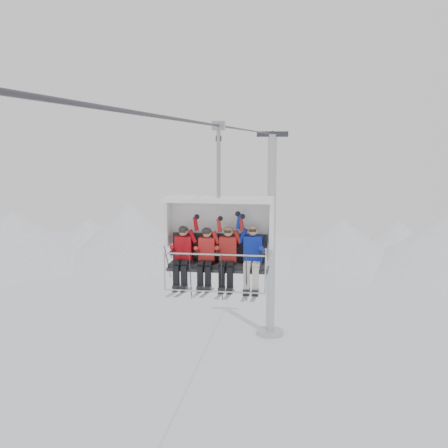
# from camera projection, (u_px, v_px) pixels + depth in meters

# --- Properties ---
(ridgeline) EXTENTS (72.00, 21.00, 7.00)m
(ridgeline) POSITION_uv_depth(u_px,v_px,m) (267.00, 240.00, 57.11)
(ridgeline) COLOR white
(ridgeline) RESTS_ON ground
(lift_tower_right) EXTENTS (2.00, 1.80, 13.48)m
(lift_tower_right) POSITION_uv_depth(u_px,v_px,m) (271.00, 250.00, 36.82)
(lift_tower_right) COLOR #AEB0B5
(lift_tower_right) RESTS_ON ground
(haul_cable) EXTENTS (0.06, 50.00, 0.06)m
(haul_cable) POSITION_uv_depth(u_px,v_px,m) (224.00, 126.00, 14.16)
(haul_cable) COLOR #313137
(haul_cable) RESTS_ON lift_tower_left
(chairlift_carrier) EXTENTS (2.61, 1.17, 3.98)m
(chairlift_carrier) POSITION_uv_depth(u_px,v_px,m) (220.00, 232.00, 13.78)
(chairlift_carrier) COLOR black
(chairlift_carrier) RESTS_ON haul_cable
(skier_far_left) EXTENTS (0.41, 1.69, 1.62)m
(skier_far_left) POSITION_uv_depth(u_px,v_px,m) (183.00, 254.00, 13.67)
(skier_far_left) COLOR #B90C15
(skier_far_left) RESTS_ON chairlift_carrier
(skier_center_left) EXTENTS (0.40, 1.69, 1.59)m
(skier_center_left) POSITION_uv_depth(u_px,v_px,m) (206.00, 255.00, 13.58)
(skier_center_left) COLOR red
(skier_center_left) RESTS_ON chairlift_carrier
(skier_center_right) EXTENTS (0.42, 1.69, 1.65)m
(skier_center_right) POSITION_uv_depth(u_px,v_px,m) (228.00, 255.00, 13.51)
(skier_center_right) COLOR #AA211B
(skier_center_right) RESTS_ON chairlift_carrier
(skier_far_right) EXTENTS (0.44, 1.69, 1.73)m
(skier_far_right) POSITION_uv_depth(u_px,v_px,m) (252.00, 255.00, 13.43)
(skier_far_right) COLOR #0E239C
(skier_far_right) RESTS_ON chairlift_carrier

